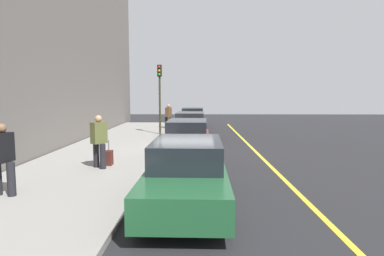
% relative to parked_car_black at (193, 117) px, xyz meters
% --- Properties ---
extents(ground_plane, '(56.00, 56.00, 0.00)m').
position_rel_parked_car_black_xyz_m(ground_plane, '(11.63, -0.20, -0.76)').
color(ground_plane, black).
extents(sidewalk, '(28.00, 4.60, 0.15)m').
position_rel_parked_car_black_xyz_m(sidewalk, '(11.63, -3.50, -0.68)').
color(sidewalk, gray).
rests_on(sidewalk, ground).
extents(lane_stripe_centre, '(28.00, 0.14, 0.01)m').
position_rel_parked_car_black_xyz_m(lane_stripe_centre, '(11.63, 3.00, -0.75)').
color(lane_stripe_centre, gold).
rests_on(lane_stripe_centre, ground).
extents(snow_bank_curb, '(4.40, 0.56, 0.22)m').
position_rel_parked_car_black_xyz_m(snow_bank_curb, '(9.59, -0.90, -0.65)').
color(snow_bank_curb, white).
rests_on(snow_bank_curb, ground).
extents(parked_car_black, '(4.60, 1.99, 1.51)m').
position_rel_parked_car_black_xyz_m(parked_car_black, '(0.00, 0.00, 0.00)').
color(parked_car_black, black).
rests_on(parked_car_black, ground).
extents(parked_car_red, '(4.83, 2.03, 1.51)m').
position_rel_parked_car_black_xyz_m(parked_car_red, '(6.51, -0.07, 0.00)').
color(parked_car_red, black).
rests_on(parked_car_red, ground).
extents(parked_car_maroon, '(4.74, 1.98, 1.51)m').
position_rel_parked_car_black_xyz_m(parked_car_maroon, '(12.38, -0.08, 0.00)').
color(parked_car_maroon, black).
rests_on(parked_car_maroon, ground).
extents(parked_car_green, '(4.75, 1.97, 1.51)m').
position_rel_parked_car_black_xyz_m(parked_car_green, '(18.38, 0.09, 0.00)').
color(parked_car_green, black).
rests_on(parked_car_green, ground).
extents(pedestrian_brown_coat, '(0.55, 0.53, 1.72)m').
position_rel_parked_car_black_xyz_m(pedestrian_brown_coat, '(2.40, -1.72, 0.31)').
color(pedestrian_brown_coat, black).
rests_on(pedestrian_brown_coat, sidewalk).
extents(pedestrian_olive_coat, '(0.56, 0.54, 1.76)m').
position_rel_parked_car_black_xyz_m(pedestrian_olive_coat, '(15.23, -2.91, 0.33)').
color(pedestrian_olive_coat, black).
rests_on(pedestrian_olive_coat, sidewalk).
extents(pedestrian_black_coat, '(0.52, 0.57, 1.76)m').
position_rel_parked_car_black_xyz_m(pedestrian_black_coat, '(18.24, -4.33, 0.33)').
color(pedestrian_black_coat, black).
rests_on(pedestrian_black_coat, sidewalk).
extents(traffic_light_pole, '(0.35, 0.26, 4.21)m').
position_rel_parked_car_black_xyz_m(traffic_light_pole, '(5.89, -1.94, 2.25)').
color(traffic_light_pole, '#2D2D19').
rests_on(traffic_light_pole, sidewalk).
extents(rolling_suitcase, '(0.34, 0.22, 0.87)m').
position_rel_parked_car_black_xyz_m(rolling_suitcase, '(14.80, -2.71, -0.35)').
color(rolling_suitcase, '#471E19').
rests_on(rolling_suitcase, sidewalk).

